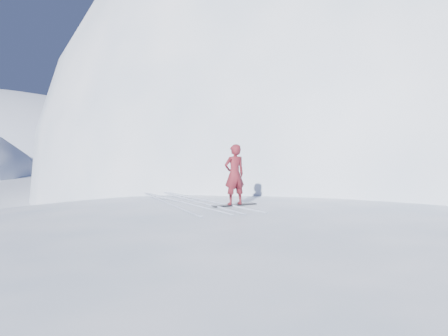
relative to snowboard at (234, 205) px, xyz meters
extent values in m
plane|color=white|center=(0.05, -3.39, -2.41)|extent=(400.00, 400.00, 0.00)
ellipsoid|color=white|center=(1.05, -0.39, -2.41)|extent=(36.00, 28.00, 4.80)
ellipsoid|color=white|center=(22.05, 22.61, -2.41)|extent=(60.00, 56.00, 56.00)
ellipsoid|color=white|center=(10.05, 16.61, -2.41)|extent=(28.00, 24.00, 18.00)
ellipsoid|color=white|center=(-1.95, 2.61, -2.41)|extent=(7.00, 6.30, 1.00)
ellipsoid|color=white|center=(7.05, 0.61, -2.41)|extent=(4.00, 3.60, 0.60)
cube|color=black|center=(0.00, 0.00, 0.00)|extent=(1.47, 0.48, 0.02)
imported|color=maroon|center=(0.00, 0.00, 0.94)|extent=(0.73, 0.54, 1.85)
cube|color=silver|center=(-1.84, 1.21, 0.01)|extent=(0.61, 5.98, 0.04)
cube|color=silver|center=(-1.34, 1.21, 0.01)|extent=(1.42, 5.86, 0.04)
cube|color=silver|center=(-0.85, 1.21, 0.01)|extent=(1.11, 5.92, 0.04)
cube|color=silver|center=(-0.44, 1.21, 0.01)|extent=(1.60, 5.81, 0.04)
camera|label=1|loc=(-4.62, -12.55, 1.84)|focal=35.00mm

